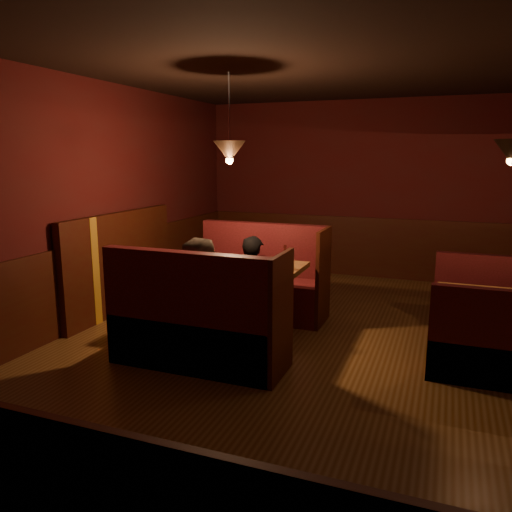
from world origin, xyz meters
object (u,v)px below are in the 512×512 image
at_px(main_table, 232,282).
at_px(second_table, 496,311).
at_px(second_bench_far, 492,310).
at_px(second_bench_near, 504,354).
at_px(diner_a, 253,264).
at_px(diner_b, 203,283).
at_px(main_bench_far, 261,286).
at_px(main_bench_near, 197,330).

xyz_separation_m(main_table, second_table, (2.70, 0.45, -0.16)).
xyz_separation_m(second_bench_far, second_bench_near, (0.00, -1.36, 0.00)).
bearing_deg(second_table, diner_a, 174.82).
bearing_deg(main_table, second_bench_far, 22.49).
distance_m(main_table, diner_a, 0.70).
bearing_deg(diner_b, second_table, 19.55).
relative_size(main_table, second_table, 1.36).
distance_m(second_bench_far, diner_b, 3.32).
xyz_separation_m(main_bench_far, second_bench_near, (2.71, -1.11, -0.08)).
distance_m(second_bench_near, diner_a, 2.92).
distance_m(main_bench_far, second_bench_near, 2.93).
bearing_deg(diner_a, second_bench_far, -147.74).
xyz_separation_m(main_bench_near, second_table, (2.68, 1.33, 0.11)).
distance_m(second_bench_far, diner_a, 2.81).
xyz_separation_m(diner_a, diner_b, (0.02, -1.39, 0.09)).
xyz_separation_m(second_bench_near, diner_a, (-2.74, 0.93, 0.41)).
bearing_deg(second_bench_near, diner_a, 161.32).
bearing_deg(main_bench_far, diner_a, -100.51).
bearing_deg(main_table, main_bench_near, -88.85).
relative_size(main_table, second_bench_near, 1.23).
relative_size(main_bench_near, diner_a, 1.22).
height_order(second_table, second_bench_near, second_bench_near).
height_order(main_table, second_table, main_table).
bearing_deg(diner_a, main_table, 114.66).
bearing_deg(main_bench_near, second_table, 26.36).
distance_m(second_table, diner_b, 2.94).
height_order(diner_a, diner_b, diner_b).
bearing_deg(main_table, main_bench_far, 88.85).
distance_m(second_bench_far, second_bench_near, 1.36).
distance_m(main_bench_far, second_table, 2.72).
relative_size(second_bench_near, diner_a, 0.90).
bearing_deg(second_bench_near, main_table, 175.09).
height_order(main_bench_far, second_table, main_bench_far).
relative_size(main_bench_near, diner_b, 1.08).
bearing_deg(main_bench_near, main_bench_far, 90.00).
bearing_deg(diner_b, main_bench_near, -88.84).
bearing_deg(main_bench_far, main_table, -91.15).
height_order(main_bench_far, second_bench_far, main_bench_far).
xyz_separation_m(main_bench_near, diner_a, (-0.03, 1.57, 0.33)).
bearing_deg(second_table, main_bench_far, 170.82).
bearing_deg(second_bench_near, main_bench_near, -166.55).
xyz_separation_m(main_table, main_bench_far, (0.02, 0.88, -0.27)).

